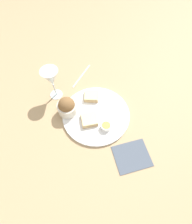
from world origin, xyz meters
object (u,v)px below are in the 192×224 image
at_px(cheese_toast_near, 89,120).
at_px(wine_glass, 51,79).
at_px(napkin, 132,156).
at_px(fork, 82,76).
at_px(sauce_ramekin, 106,126).
at_px(salad_bowl, 67,107).
at_px(cheese_toast_far, 90,96).

xyz_separation_m(cheese_toast_near, wine_glass, (-0.14, 0.21, 0.11)).
bearing_deg(napkin, fork, 103.14).
height_order(sauce_ramekin, cheese_toast_near, same).
relative_size(salad_bowl, fork, 0.64).
distance_m(salad_bowl, sauce_ramekin, 0.22).
bearing_deg(napkin, cheese_toast_near, 124.39).
distance_m(cheese_toast_far, wine_glass, 0.22).
xyz_separation_m(salad_bowl, fork, (0.12, 0.23, -0.05)).
bearing_deg(cheese_toast_near, cheese_toast_far, 74.46).
xyz_separation_m(sauce_ramekin, cheese_toast_far, (-0.03, 0.19, -0.00)).
bearing_deg(napkin, sauce_ramekin, 115.80).
relative_size(cheese_toast_near, napkin, 0.50).
relative_size(sauce_ramekin, wine_glass, 0.27).
xyz_separation_m(sauce_ramekin, napkin, (0.08, -0.16, -0.03)).
bearing_deg(wine_glass, sauce_ramekin, -51.98).
height_order(salad_bowl, fork, salad_bowl).
distance_m(sauce_ramekin, cheese_toast_near, 0.09).
distance_m(salad_bowl, wine_glass, 0.16).
bearing_deg(cheese_toast_near, salad_bowl, 138.26).
bearing_deg(fork, cheese_toast_far, -85.80).
distance_m(sauce_ramekin, cheese_toast_far, 0.20).
bearing_deg(napkin, salad_bowl, 128.84).
height_order(wine_glass, napkin, wine_glass).
xyz_separation_m(cheese_toast_near, cheese_toast_far, (0.04, 0.14, -0.00)).
distance_m(cheese_toast_near, napkin, 0.26).
relative_size(cheese_toast_far, napkin, 0.56).
bearing_deg(cheese_toast_far, sauce_ramekin, -80.36).
bearing_deg(wine_glass, cheese_toast_near, -56.81).
height_order(cheese_toast_near, wine_glass, wine_glass).
height_order(sauce_ramekin, wine_glass, wine_glass).
relative_size(wine_glass, fork, 1.23).
xyz_separation_m(salad_bowl, cheese_toast_near, (0.09, -0.08, -0.03)).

